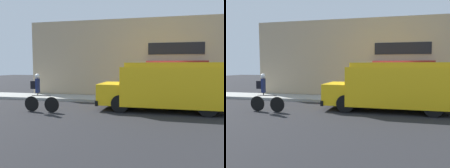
% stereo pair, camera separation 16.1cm
% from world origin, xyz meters
% --- Properties ---
extents(ground_plane, '(70.00, 70.00, 0.00)m').
position_xyz_m(ground_plane, '(0.00, 0.00, 0.00)').
color(ground_plane, '#232326').
extents(sidewalk, '(28.00, 2.03, 0.16)m').
position_xyz_m(sidewalk, '(0.00, 1.02, 0.08)').
color(sidewalk, '#999993').
rests_on(sidewalk, ground_plane).
extents(storefront, '(17.84, 1.02, 5.11)m').
position_xyz_m(storefront, '(0.02, 2.16, 2.55)').
color(storefront, tan).
rests_on(storefront, ground_plane).
extents(school_bus, '(5.99, 2.79, 2.24)m').
position_xyz_m(school_bus, '(0.24, -1.45, 1.17)').
color(school_bus, yellow).
rests_on(school_bus, ground_plane).
extents(cyclist, '(1.72, 0.22, 1.74)m').
position_xyz_m(cyclist, '(-5.51, -2.98, 0.83)').
color(cyclist, black).
rests_on(cyclist, ground_plane).
extents(trash_bin, '(0.60, 0.60, 0.87)m').
position_xyz_m(trash_bin, '(1.99, 0.93, 0.59)').
color(trash_bin, slate).
rests_on(trash_bin, sidewalk).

